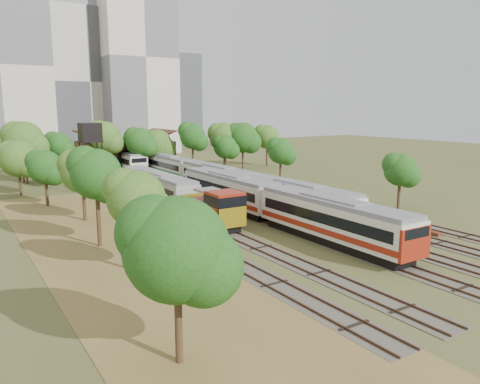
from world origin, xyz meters
TOP-DOWN VIEW (x-y plane):
  - ground at (0.00, 0.00)m, footprint 240.00×240.00m
  - dry_grass_patch at (-18.00, 8.00)m, footprint 14.00×60.00m
  - tracks at (-0.67, 25.00)m, footprint 24.60×80.00m
  - railcar_red_set at (-2.00, 9.64)m, footprint 3.22×34.57m
  - railcar_green_set at (2.00, 27.89)m, footprint 3.00×52.08m
  - railcar_rear at (-2.00, 55.94)m, footprint 3.18×16.08m
  - shunter_locomotive at (-8.00, 10.82)m, footprint 3.02×8.11m
  - old_grey_coach at (-8.00, 25.78)m, footprint 3.05×18.00m
  - water_tower at (-12.88, 36.96)m, footprint 2.79×2.79m
  - rail_pile_near at (8.00, 2.21)m, footprint 0.67×9.99m
  - rail_pile_far at (8.20, 19.41)m, footprint 0.57×9.07m
  - maintenance_shed at (-1.00, 57.98)m, footprint 16.45×11.55m
  - tree_band_left at (-20.06, 30.66)m, footprint 8.29×78.22m
  - tree_band_far at (3.24, 50.29)m, footprint 50.30×10.28m
  - tree_band_right at (14.48, 30.83)m, footprint 4.37×43.75m
  - tower_centre at (2.00, 100.00)m, footprint 20.00×18.00m
  - tower_right at (14.00, 92.00)m, footprint 18.00×16.00m
  - tower_far_right at (34.00, 110.00)m, footprint 12.00×12.00m

SIDE VIEW (x-z plane):
  - ground at x=0.00m, z-range 0.00..0.00m
  - dry_grass_patch at x=-18.00m, z-range 0.00..0.04m
  - tracks at x=-0.67m, z-range -0.05..0.14m
  - rail_pile_far at x=8.20m, z-range 0.00..0.29m
  - rail_pile_near at x=8.00m, z-range 0.00..0.33m
  - shunter_locomotive at x=-8.00m, z-range -0.05..3.91m
  - railcar_green_set at x=2.00m, z-range 0.11..3.82m
  - old_grey_coach at x=-8.00m, z-range 0.17..3.95m
  - railcar_rear at x=-2.00m, z-range 0.11..4.06m
  - railcar_red_set at x=-2.00m, z-range 0.11..4.11m
  - maintenance_shed at x=-1.00m, z-range -0.87..6.70m
  - tree_band_right at x=14.48m, z-range 1.17..8.26m
  - tree_band_left at x=-20.06m, z-range 1.12..9.52m
  - tree_band_far at x=3.24m, z-range 1.20..10.90m
  - water_tower at x=-12.88m, z-range 3.31..13.00m
  - tower_far_right at x=34.00m, z-range 0.00..28.00m
  - tower_centre at x=2.00m, z-range 0.00..36.00m
  - tower_right at x=14.00m, z-range 0.00..48.00m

